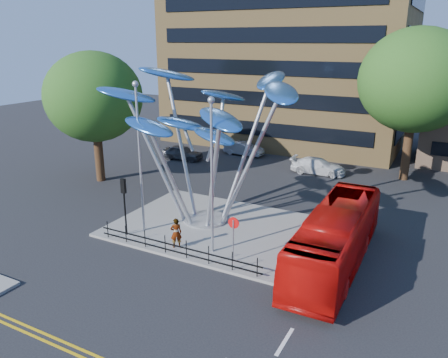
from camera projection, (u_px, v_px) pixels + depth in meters
The scene contains 18 objects.
ground at pixel (174, 277), 21.33m from camera, with size 120.00×120.00×0.00m, color black.
traffic_island at pixel (215, 227), 26.80m from camera, with size 12.00×9.00×0.15m, color slate.
double_yellow_near at pixel (83, 350), 16.28m from camera, with size 40.00×0.12×0.01m, color gold.
double_yellow_far at pixel (77, 355), 16.03m from camera, with size 40.00×0.12×0.01m, color gold.
brick_tower at pixel (292, 1), 46.36m from camera, with size 25.00×15.00×30.00m, color olive.
tree_right at pixel (416, 81), 33.81m from camera, with size 8.80×8.80×12.11m.
tree_left at pixel (94, 97), 33.93m from camera, with size 7.60×7.60×10.32m.
leaf_sculpture at pixel (204, 114), 25.78m from camera, with size 12.72×9.54×9.51m.
street_lamp_left at pixel (139, 145), 24.65m from camera, with size 0.36×0.36×8.80m.
street_lamp_right at pixel (212, 163), 22.08m from camera, with size 0.36×0.36×8.30m.
traffic_light_island at pixel (124, 195), 24.87m from camera, with size 0.28×0.18×3.42m.
no_entry_sign_island at pixel (233, 232), 22.00m from camera, with size 0.60×0.10×2.45m.
pedestrian_railing_front at pixel (176, 248), 23.04m from camera, with size 10.00×0.06×1.00m.
red_bus at pixel (336, 237), 22.05m from camera, with size 2.57×10.98×3.06m, color #B50B08.
pedestrian at pixel (176, 233), 23.79m from camera, with size 0.62×0.41×1.71m, color gray.
parked_car_left at pixel (183, 153), 42.05m from camera, with size 1.60×3.98×1.36m, color #3D3E44.
parked_car_mid at pixel (244, 149), 43.67m from camera, with size 1.42×4.08×1.34m, color #9A9CA2.
parked_car_right at pixel (318, 166), 37.56m from camera, with size 1.90×4.66×1.35m, color silver.
Camera 1 is at (11.03, -15.50, 11.05)m, focal length 35.00 mm.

